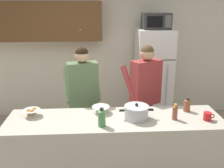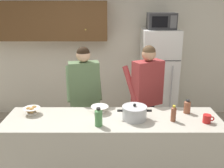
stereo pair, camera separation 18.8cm
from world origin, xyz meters
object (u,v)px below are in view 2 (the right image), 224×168
Objects in this scene: coffee_mug at (206,119)px; bottle_near_edge at (187,106)px; bottle_mid_counter at (98,117)px; bottle_far_corner at (173,113)px; bread_bowl at (31,110)px; empty_bowl at (99,109)px; person_near_pot at (84,90)px; refrigerator at (157,77)px; cooking_pot at (134,113)px; person_by_sink at (146,89)px; microwave at (161,21)px.

coffee_mug is 0.76× the size of bottle_near_edge.
bottle_far_corner is (0.85, 0.12, -0.01)m from bottle_mid_counter.
bottle_far_corner is at bearing -6.49° from bread_bowl.
bottle_far_corner is at bearing -134.33° from bottle_near_edge.
empty_bowl is at bearing 164.14° from bottle_far_corner.
refrigerator is at bearing 42.24° from person_near_pot.
person_near_pot is 4.12× the size of cooking_pot.
refrigerator is at bearing 96.38° from coffee_mug.
person_near_pot is 0.83m from bread_bowl.
cooking_pot is at bearing -6.52° from bread_bowl.
person_near_pot is 1.43m from bottle_near_edge.
refrigerator reaches higher than bottle_mid_counter.
bottle_far_corner is (-0.16, -1.91, 0.13)m from refrigerator.
coffee_mug is at bearing -6.36° from cooking_pot.
refrigerator is 1.96m from cooking_pot.
person_by_sink is (-0.36, -1.13, 0.16)m from refrigerator.
bottle_far_corner is at bearing 173.71° from coffee_mug.
coffee_mug is (0.22, -1.95, 0.08)m from refrigerator.
bottle_far_corner reaches higher than bread_bowl.
bread_bowl is at bearing -158.20° from person_by_sink.
empty_bowl is (-0.41, 0.19, -0.03)m from cooking_pot.
bottle_near_edge is (-0.15, 0.27, 0.04)m from coffee_mug.
person_near_pot is 0.59m from empty_bowl.
empty_bowl is at bearing -140.34° from person_by_sink.
empty_bowl is (-1.23, 0.28, -0.00)m from coffee_mug.
bottle_far_corner is at bearing -15.86° from empty_bowl.
microwave is 2.24× the size of bottle_mid_counter.
bottle_mid_counter reaches higher than cooking_pot.
bottle_mid_counter reaches higher than bottle_near_edge.
microwave reaches higher than coffee_mug.
person_near_pot is 7.70× the size of bottle_mid_counter.
bottle_mid_counter is at bearing -74.59° from person_near_pot.
person_by_sink is 0.85m from empty_bowl.
bread_bowl is (-2.05, 0.23, 0.00)m from coffee_mug.
microwave is at bearing 63.40° from bottle_mid_counter.
cooking_pot reaches higher than bread_bowl.
refrigerator is 1.69m from bottle_near_edge.
bottle_mid_counter reaches higher than bread_bowl.
empty_bowl is (0.83, 0.05, -0.01)m from bread_bowl.
person_near_pot reaches higher than bottle_near_edge.
empty_bowl is at bearing 154.92° from cooking_pot.
microwave is 2.49× the size of bottle_far_corner.
cooking_pot is at bearing -107.79° from refrigerator.
coffee_mug is at bearing -83.62° from refrigerator.
bottle_far_corner is at bearing -35.30° from person_near_pot.
microwave is at bearing 58.50° from empty_bowl.
coffee_mug is 0.68× the size of bottle_far_corner.
bottle_near_edge is at bearing 17.77° from bottle_mid_counter.
person_by_sink is 0.70m from bottle_near_edge.
cooking_pot is 0.82m from coffee_mug.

